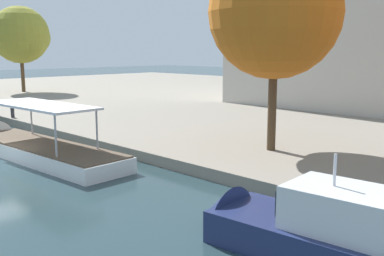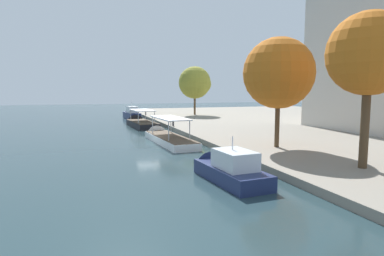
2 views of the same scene
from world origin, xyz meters
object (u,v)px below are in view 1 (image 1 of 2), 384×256
(tour_boat_2, at_px, (33,150))
(mooring_bollard_1, at_px, (13,112))
(motor_yacht_3, at_px, (305,236))
(tree_0, at_px, (274,14))
(tree_2, at_px, (23,36))

(tour_boat_2, xyz_separation_m, mooring_bollard_1, (-10.99, 3.70, 0.68))
(motor_yacht_3, bearing_deg, tree_0, -54.18)
(tree_0, height_order, tree_2, tree_2)
(tree_0, bearing_deg, tree_2, 171.79)
(tour_boat_2, height_order, mooring_bollard_1, tour_boat_2)
(mooring_bollard_1, bearing_deg, tree_0, 13.12)
(tour_boat_2, relative_size, tree_2, 1.23)
(mooring_bollard_1, bearing_deg, tree_2, 152.48)
(tree_0, relative_size, tree_2, 0.98)
(motor_yacht_3, xyz_separation_m, tree_2, (-48.70, 14.57, 6.90))
(mooring_bollard_1, bearing_deg, motor_yacht_3, -7.70)
(motor_yacht_3, height_order, tree_0, tree_0)
(tour_boat_2, distance_m, mooring_bollard_1, 11.62)
(tour_boat_2, distance_m, tree_0, 14.76)
(motor_yacht_3, relative_size, mooring_bollard_1, 9.54)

